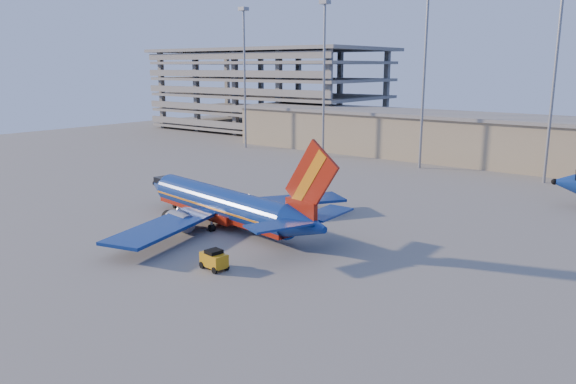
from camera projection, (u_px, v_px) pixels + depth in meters
name	position (u px, v px, depth m)	size (l,w,h in m)	color
ground	(268.00, 236.00, 57.32)	(220.00, 220.00, 0.00)	slate
terminal_building	(534.00, 143.00, 94.85)	(122.00, 16.00, 8.50)	gray
parking_garage	(269.00, 86.00, 148.93)	(62.00, 32.00, 21.40)	slate
light_mast_row	(486.00, 62.00, 85.76)	(101.60, 1.60, 28.65)	gray
aircraft_main	(226.00, 206.00, 60.45)	(31.50, 30.07, 10.72)	navy
baggage_tug	(214.00, 259.00, 47.77)	(2.60, 1.79, 1.74)	orange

